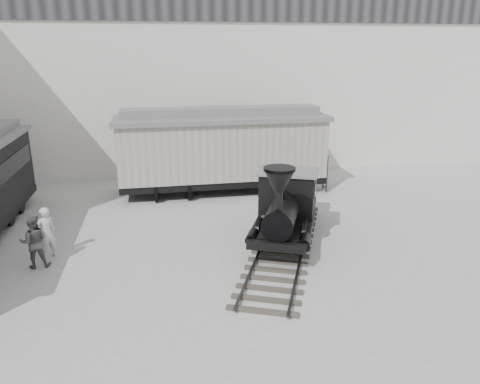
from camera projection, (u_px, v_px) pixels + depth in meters
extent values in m
plane|color=#9E9E9B|center=(285.00, 300.00, 13.14)|extent=(90.00, 90.00, 0.00)
cube|color=silver|center=(210.00, 71.00, 25.54)|extent=(34.00, 2.40, 11.00)
cube|color=#3C3831|center=(283.00, 246.00, 16.49)|extent=(5.45, 9.13, 0.16)
cube|color=#2D2D30|center=(263.00, 243.00, 16.62)|extent=(3.71, 8.37, 0.06)
cube|color=#2D2D30|center=(303.00, 247.00, 16.33)|extent=(3.71, 8.37, 0.06)
cylinder|color=black|center=(259.00, 233.00, 16.00)|extent=(0.54, 1.04, 1.09)
cylinder|color=black|center=(304.00, 237.00, 15.68)|extent=(0.54, 1.04, 1.09)
cylinder|color=black|center=(265.00, 220.00, 17.20)|extent=(0.54, 1.04, 1.09)
cylinder|color=black|center=(307.00, 223.00, 16.88)|extent=(0.54, 1.04, 1.09)
cube|color=black|center=(284.00, 225.00, 16.40)|extent=(3.24, 4.05, 0.28)
cylinder|color=black|center=(282.00, 215.00, 15.57)|extent=(1.82, 2.48, 0.99)
cylinder|color=black|center=(279.00, 201.00, 14.51)|extent=(0.34, 0.34, 0.59)
cone|color=black|center=(279.00, 181.00, 14.32)|extent=(1.25, 1.25, 0.69)
sphere|color=black|center=(284.00, 198.00, 15.80)|extent=(0.51, 0.51, 0.51)
cube|color=black|center=(288.00, 193.00, 16.96)|extent=(2.30, 1.99, 1.53)
cube|color=slate|center=(288.00, 172.00, 16.72)|extent=(2.56, 2.26, 0.08)
cube|color=black|center=(292.00, 193.00, 18.79)|extent=(2.42, 2.52, 0.89)
cylinder|color=black|center=(171.00, 185.00, 22.43)|extent=(2.15, 0.87, 0.86)
cylinder|color=black|center=(271.00, 180.00, 23.32)|extent=(2.15, 0.87, 0.86)
cube|color=black|center=(222.00, 178.00, 22.81)|extent=(9.68, 2.74, 0.32)
cube|color=#A7A098|center=(222.00, 148.00, 22.36)|extent=(9.68, 2.85, 2.69)
cube|color=slate|center=(221.00, 118.00, 21.93)|extent=(10.01, 3.17, 0.21)
cube|color=slate|center=(221.00, 111.00, 21.84)|extent=(9.24, 1.34, 0.39)
imported|color=silver|center=(46.00, 233.00, 15.52)|extent=(0.78, 0.73, 1.79)
imported|color=#4A4A4C|center=(34.00, 242.00, 14.87)|extent=(0.91, 0.74, 1.75)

